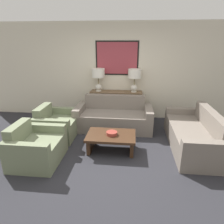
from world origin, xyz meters
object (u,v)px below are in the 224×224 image
couch_by_side (194,135)px  armchair_near_camera (36,148)px  console_table (116,105)px  table_lamp_left (98,75)px  armchair_near_back_wall (57,125)px  decorative_bowl (112,133)px  couch_by_back_wall (114,118)px  coffee_table (111,139)px  table_lamp_right (135,76)px

couch_by_side → armchair_near_camera: bearing=-164.8°
console_table → table_lamp_left: table_lamp_left is taller
armchair_near_camera → armchair_near_back_wall: bearing=90.0°
couch_by_side → decorative_bowl: size_ratio=8.70×
table_lamp_left → couch_by_back_wall: bearing=-53.4°
couch_by_side → coffee_table: couch_by_side is taller
console_table → armchair_near_back_wall: (-1.29, -1.26, -0.14)m
couch_by_back_wall → couch_by_side: bearing=-24.7°
table_lamp_left → couch_by_back_wall: 1.28m
couch_by_side → coffee_table: size_ratio=1.96×
table_lamp_left → couch_by_side: table_lamp_left is taller
table_lamp_left → couch_by_back_wall: (0.49, -0.67, -0.97)m
console_table → couch_by_side: bearing=-39.9°
armchair_near_back_wall → decorative_bowl: bearing=-21.5°
table_lamp_right → armchair_near_camera: table_lamp_right is taller
console_table → table_lamp_left: size_ratio=2.31×
armchair_near_camera → table_lamp_right: bearing=52.3°
table_lamp_left → table_lamp_right: bearing=0.0°
console_table → armchair_near_camera: console_table is taller
decorative_bowl → armchair_near_camera: (-1.36, -0.52, -0.12)m
decorative_bowl → armchair_near_back_wall: (-1.36, 0.54, -0.12)m
table_lamp_left → decorative_bowl: 2.08m
table_lamp_left → couch_by_back_wall: table_lamp_left is taller
console_table → decorative_bowl: bearing=-87.8°
table_lamp_right → armchair_near_camera: 3.09m
decorative_bowl → couch_by_back_wall: bearing=93.5°
table_lamp_left → table_lamp_right: (0.99, 0.00, 0.00)m
coffee_table → armchair_near_back_wall: bearing=158.7°
table_lamp_right → console_table: bearing=180.0°
coffee_table → armchair_near_back_wall: (-1.35, 0.53, 0.01)m
couch_by_side → armchair_near_back_wall: (-3.07, 0.22, -0.01)m
console_table → armchair_near_back_wall: bearing=-135.7°
decorative_bowl → console_table: bearing=92.2°
coffee_table → couch_by_back_wall: bearing=92.8°
couch_by_back_wall → armchair_near_back_wall: 1.43m
table_lamp_left → coffee_table: (0.55, -1.79, -0.99)m
coffee_table → decorative_bowl: decorative_bowl is taller
console_table → table_lamp_left: 0.98m
coffee_table → armchair_near_camera: bearing=-158.7°
coffee_table → armchair_near_back_wall: size_ratio=1.04×
table_lamp_right → couch_by_side: bearing=-49.2°
console_table → armchair_near_camera: 2.66m
console_table → table_lamp_right: bearing=-0.0°
couch_by_back_wall → table_lamp_left: bearing=126.6°
couch_by_side → decorative_bowl: 1.74m
couch_by_back_wall → couch_by_side: same height
couch_by_back_wall → coffee_table: size_ratio=1.96×
couch_by_side → coffee_table: (-1.72, -0.31, -0.02)m
table_lamp_left → table_lamp_right: size_ratio=1.00×
couch_by_back_wall → armchair_near_back_wall: couch_by_back_wall is taller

